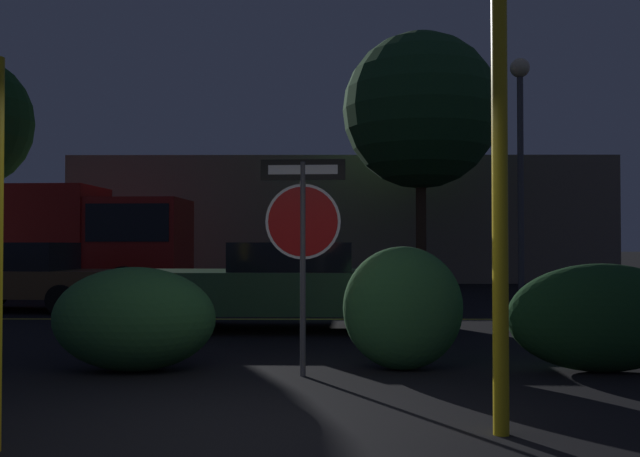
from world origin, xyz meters
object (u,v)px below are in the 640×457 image
object	(u,v)px
yellow_pole_right	(500,191)
hedge_bush_3	(602,318)
delivery_truck	(73,235)
stop_sign	(303,222)
hedge_bush_1	(134,319)
hedge_bush_2	(403,308)
street_lamp	(520,131)
passing_car_1	(27,277)
passing_car_2	(285,285)
tree_0	(421,111)

from	to	relation	value
yellow_pole_right	hedge_bush_3	xyz separation A→B (m)	(1.74, 2.56, -1.20)
hedge_bush_3	delivery_truck	world-z (taller)	delivery_truck
yellow_pole_right	stop_sign	bearing A→B (deg)	123.39
stop_sign	delivery_truck	size ratio (longest dim) A/B	0.36
hedge_bush_1	hedge_bush_2	world-z (taller)	hedge_bush_2
yellow_pole_right	delivery_truck	world-z (taller)	yellow_pole_right
yellow_pole_right	hedge_bush_3	distance (m)	3.32
stop_sign	street_lamp	xyz separation A→B (m)	(5.31, 10.88, 2.70)
passing_car_1	delivery_truck	world-z (taller)	delivery_truck
yellow_pole_right	delivery_truck	xyz separation A→B (m)	(-8.13, 14.03, -0.15)
hedge_bush_1	passing_car_2	xyz separation A→B (m)	(1.45, 3.85, 0.15)
delivery_truck	street_lamp	xyz separation A→B (m)	(11.92, -0.84, 2.70)
hedge_bush_1	delivery_truck	size ratio (longest dim) A/B	0.28
hedge_bush_1	tree_0	size ratio (longest dim) A/B	0.23
hedge_bush_1	hedge_bush_3	distance (m)	5.13
street_lamp	hedge_bush_2	bearing A→B (deg)	-111.85
stop_sign	yellow_pole_right	xyz separation A→B (m)	(1.52, -2.31, 0.16)
yellow_pole_right	street_lamp	xyz separation A→B (m)	(3.79, 13.19, 2.55)
stop_sign	delivery_truck	distance (m)	13.45
passing_car_1	passing_car_2	bearing A→B (deg)	-115.54
tree_0	delivery_truck	bearing A→B (deg)	-164.49
yellow_pole_right	passing_car_2	bearing A→B (deg)	106.77
street_lamp	tree_0	world-z (taller)	tree_0
delivery_truck	tree_0	size ratio (longest dim) A/B	0.81
passing_car_1	tree_0	xyz separation A→B (m)	(9.25, 7.06, 4.83)
stop_sign	hedge_bush_2	world-z (taller)	stop_sign
hedge_bush_3	stop_sign	bearing A→B (deg)	-175.57
passing_car_1	hedge_bush_1	bearing A→B (deg)	-145.05
passing_car_2	delivery_truck	bearing A→B (deg)	40.76
hedge_bush_3	tree_0	size ratio (longest dim) A/B	0.26
delivery_truck	street_lamp	size ratio (longest dim) A/B	1.03
hedge_bush_1	passing_car_2	size ratio (longest dim) A/B	0.36
stop_sign	hedge_bush_3	distance (m)	3.43
hedge_bush_3	street_lamp	xyz separation A→B (m)	(2.05, 10.62, 3.74)
stop_sign	tree_0	world-z (taller)	tree_0
yellow_pole_right	passing_car_2	distance (m)	6.81
hedge_bush_1	tree_0	xyz separation A→B (m)	(5.08, 14.16, 4.96)
passing_car_1	delivery_truck	xyz separation A→B (m)	(-0.57, 4.33, 0.93)
hedge_bush_3	street_lamp	size ratio (longest dim) A/B	0.33
yellow_pole_right	delivery_truck	distance (m)	16.21
yellow_pole_right	hedge_bush_1	xyz separation A→B (m)	(-3.39, 2.59, -1.22)
hedge_bush_3	yellow_pole_right	bearing A→B (deg)	-124.11
passing_car_2	street_lamp	distance (m)	9.56
hedge_bush_3	tree_0	xyz separation A→B (m)	(-0.05, 14.19, 4.94)
delivery_truck	tree_0	bearing A→B (deg)	108.48
hedge_bush_1	passing_car_1	bearing A→B (deg)	120.42
hedge_bush_2	passing_car_2	xyz separation A→B (m)	(-1.52, 3.76, 0.04)
hedge_bush_1	hedge_bush_2	xyz separation A→B (m)	(2.97, 0.08, 0.11)
yellow_pole_right	passing_car_1	bearing A→B (deg)	127.95
hedge_bush_2	hedge_bush_3	distance (m)	2.17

